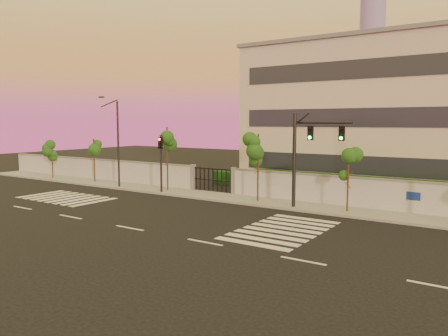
% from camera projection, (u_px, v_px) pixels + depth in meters
% --- Properties ---
extents(ground, '(120.00, 120.00, 0.00)m').
position_uv_depth(ground, '(130.00, 228.00, 23.40)').
color(ground, black).
rests_on(ground, ground).
extents(sidewalk, '(60.00, 3.00, 0.15)m').
position_uv_depth(sidewalk, '(235.00, 198.00, 32.07)').
color(sidewalk, gray).
rests_on(sidewalk, ground).
extents(perimeter_wall, '(60.00, 0.36, 2.20)m').
position_uv_depth(perimeter_wall, '(246.00, 183.00, 33.15)').
color(perimeter_wall, '#AAACB1').
rests_on(perimeter_wall, ground).
extents(hedge_row, '(41.00, 4.25, 1.80)m').
position_uv_depth(hedge_row, '(275.00, 183.00, 34.85)').
color(hedge_row, '#133610').
rests_on(hedge_row, ground).
extents(institutional_building, '(24.40, 12.40, 12.25)m').
position_uv_depth(institutional_building, '(401.00, 116.00, 35.95)').
color(institutional_building, beige).
rests_on(institutional_building, ground).
extents(distant_skyscraper, '(16.00, 16.00, 118.00)m').
position_uv_depth(distant_skyscraper, '(372.00, 35.00, 284.29)').
color(distant_skyscraper, gray).
rests_on(distant_skyscraper, ground).
extents(road_markings, '(57.00, 7.62, 0.02)m').
position_uv_depth(road_markings, '(156.00, 213.00, 27.38)').
color(road_markings, silver).
rests_on(road_markings, ground).
extents(street_tree_a, '(1.32, 1.05, 3.63)m').
position_uv_depth(street_tree_a, '(52.00, 153.00, 43.13)').
color(street_tree_a, '#382314').
rests_on(street_tree_a, ground).
extents(street_tree_b, '(1.50, 1.19, 4.14)m').
position_uv_depth(street_tree_b, '(94.00, 150.00, 40.49)').
color(street_tree_b, '#382314').
rests_on(street_tree_b, ground).
extents(street_tree_c, '(1.46, 1.16, 5.29)m').
position_uv_depth(street_tree_c, '(168.00, 144.00, 35.29)').
color(street_tree_c, '#382314').
rests_on(street_tree_c, ground).
extents(street_tree_d, '(1.45, 1.15, 4.87)m').
position_uv_depth(street_tree_d, '(258.00, 152.00, 30.42)').
color(street_tree_d, '#382314').
rests_on(street_tree_d, ground).
extents(street_tree_e, '(1.37, 1.09, 4.02)m').
position_uv_depth(street_tree_e, '(349.00, 166.00, 26.87)').
color(street_tree_e, '#382314').
rests_on(street_tree_e, ground).
extents(traffic_signal_main, '(3.94, 0.69, 6.24)m').
position_uv_depth(traffic_signal_main, '(306.00, 149.00, 27.80)').
color(traffic_signal_main, black).
rests_on(traffic_signal_main, ground).
extents(traffic_signal_secondary, '(0.36, 0.35, 4.66)m').
position_uv_depth(traffic_signal_secondary, '(161.00, 157.00, 34.40)').
color(traffic_signal_secondary, black).
rests_on(traffic_signal_secondary, ground).
extents(streetlight_west, '(0.46, 1.87, 7.76)m').
position_uv_depth(streetlight_west, '(117.00, 140.00, 37.05)').
color(streetlight_west, black).
rests_on(streetlight_west, ground).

